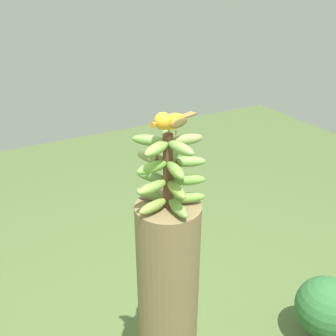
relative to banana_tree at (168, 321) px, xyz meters
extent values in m
cylinder|color=olive|center=(0.00, 0.00, 0.00)|extent=(0.27, 0.27, 1.23)
cylinder|color=brown|center=(0.00, 0.00, 0.77)|extent=(0.04, 0.04, 0.30)
ellipsoid|color=olive|center=(0.07, 0.02, 0.65)|extent=(0.14, 0.08, 0.04)
ellipsoid|color=#729D45|center=(0.00, 0.08, 0.65)|extent=(0.05, 0.14, 0.04)
ellipsoid|color=#72A241|center=(-0.07, 0.03, 0.65)|extent=(0.14, 0.08, 0.04)
ellipsoid|color=olive|center=(-0.05, -0.06, 0.65)|extent=(0.12, 0.13, 0.04)
ellipsoid|color=#7A9B48|center=(0.04, -0.06, 0.65)|extent=(0.11, 0.13, 0.04)
ellipsoid|color=#6B9D3F|center=(-0.07, 0.03, 0.73)|extent=(0.14, 0.09, 0.04)
ellipsoid|color=olive|center=(-0.05, -0.06, 0.73)|extent=(0.12, 0.13, 0.04)
ellipsoid|color=#6F9B4C|center=(0.04, -0.06, 0.73)|extent=(0.10, 0.14, 0.04)
ellipsoid|color=#7E9D47|center=(0.07, 0.02, 0.73)|extent=(0.14, 0.07, 0.04)
ellipsoid|color=olive|center=(0.01, 0.08, 0.73)|extent=(0.05, 0.14, 0.04)
ellipsoid|color=#6DA23C|center=(0.07, 0.01, 0.81)|extent=(0.14, 0.06, 0.04)
ellipsoid|color=olive|center=(0.01, 0.07, 0.81)|extent=(0.06, 0.14, 0.04)
ellipsoid|color=#77A049|center=(-0.07, 0.03, 0.81)|extent=(0.14, 0.09, 0.04)
ellipsoid|color=#6C9B49|center=(-0.05, -0.05, 0.81)|extent=(0.12, 0.13, 0.04)
ellipsoid|color=olive|center=(0.03, -0.06, 0.81)|extent=(0.10, 0.14, 0.04)
ellipsoid|color=#729449|center=(-0.01, 0.07, 0.88)|extent=(0.06, 0.14, 0.04)
ellipsoid|color=olive|center=(-0.07, 0.01, 0.88)|extent=(0.14, 0.06, 0.04)
ellipsoid|color=#6C904A|center=(-0.03, -0.06, 0.88)|extent=(0.10, 0.14, 0.04)
ellipsoid|color=olive|center=(0.05, -0.05, 0.88)|extent=(0.13, 0.12, 0.04)
ellipsoid|color=#7CA245|center=(0.06, 0.03, 0.88)|extent=(0.14, 0.10, 0.04)
cone|color=brown|center=(0.04, -0.01, 0.81)|extent=(0.04, 0.04, 0.06)
cone|color=#4C2D1E|center=(-0.01, 0.04, 0.80)|extent=(0.04, 0.04, 0.06)
cylinder|color=#C68933|center=(-0.01, -0.01, 0.92)|extent=(0.01, 0.01, 0.02)
cylinder|color=#C68933|center=(-0.02, 0.02, 0.92)|extent=(0.00, 0.00, 0.02)
ellipsoid|color=orange|center=(-0.01, 0.01, 0.96)|extent=(0.12, 0.09, 0.06)
ellipsoid|color=brown|center=(-0.01, -0.02, 0.96)|extent=(0.08, 0.03, 0.03)
ellipsoid|color=brown|center=(-0.03, 0.03, 0.96)|extent=(0.08, 0.03, 0.03)
cube|color=brown|center=(-0.09, -0.02, 0.97)|extent=(0.07, 0.05, 0.01)
sphere|color=orange|center=(0.03, 0.02, 0.98)|extent=(0.06, 0.06, 0.06)
sphere|color=black|center=(0.03, 0.05, 0.98)|extent=(0.01, 0.01, 0.01)
cone|color=orange|center=(0.07, 0.04, 0.98)|extent=(0.04, 0.03, 0.02)
cylinder|color=brown|center=(-1.02, 0.08, -0.54)|extent=(0.03, 0.03, 0.16)
sphere|color=#2D6633|center=(-1.02, 0.08, -0.33)|extent=(0.36, 0.36, 0.36)
camera|label=1|loc=(0.64, 1.18, 1.43)|focal=42.88mm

